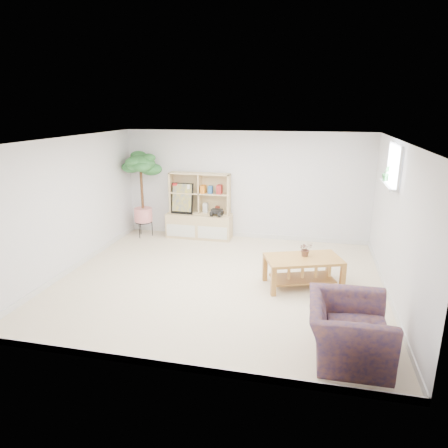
% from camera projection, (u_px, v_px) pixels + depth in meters
% --- Properties ---
extents(floor, '(5.50, 5.00, 0.01)m').
position_uv_depth(floor, '(220.00, 281.00, 6.91)').
color(floor, beige).
rests_on(floor, ground).
extents(ceiling, '(5.50, 5.00, 0.01)m').
position_uv_depth(ceiling, '(219.00, 140.00, 6.23)').
color(ceiling, white).
rests_on(ceiling, walls).
extents(walls, '(5.51, 5.01, 2.40)m').
position_uv_depth(walls, '(219.00, 214.00, 6.57)').
color(walls, silver).
rests_on(walls, floor).
extents(baseboard, '(5.50, 5.00, 0.10)m').
position_uv_depth(baseboard, '(220.00, 278.00, 6.90)').
color(baseboard, silver).
rests_on(baseboard, floor).
extents(window, '(0.10, 0.98, 0.68)m').
position_uv_depth(window, '(395.00, 165.00, 6.34)').
color(window, silver).
rests_on(window, walls).
extents(window_sill, '(0.14, 1.00, 0.04)m').
position_uv_depth(window_sill, '(388.00, 185.00, 6.44)').
color(window_sill, silver).
rests_on(window_sill, walls).
extents(storage_unit, '(1.48, 0.50, 1.48)m').
position_uv_depth(storage_unit, '(199.00, 206.00, 9.01)').
color(storage_unit, tan).
rests_on(storage_unit, floor).
extents(poster, '(0.51, 0.13, 0.70)m').
position_uv_depth(poster, '(182.00, 198.00, 9.02)').
color(poster, yellow).
rests_on(poster, storage_unit).
extents(toy_truck, '(0.37, 0.28, 0.18)m').
position_uv_depth(toy_truck, '(217.00, 212.00, 8.87)').
color(toy_truck, black).
rests_on(toy_truck, storage_unit).
extents(coffee_table, '(1.38, 1.05, 0.50)m').
position_uv_depth(coffee_table, '(303.00, 272.00, 6.65)').
color(coffee_table, '#9A5D2C').
rests_on(coffee_table, floor).
extents(table_plant, '(0.28, 0.27, 0.24)m').
position_uv_depth(table_plant, '(306.00, 249.00, 6.63)').
color(table_plant, '#196A1F').
rests_on(table_plant, coffee_table).
extents(floor_tree, '(0.92, 0.92, 1.95)m').
position_uv_depth(floor_tree, '(142.00, 195.00, 9.03)').
color(floor_tree, '#286730').
rests_on(floor_tree, floor).
extents(armchair, '(0.95, 1.09, 0.80)m').
position_uv_depth(armchair, '(349.00, 327.00, 4.71)').
color(armchair, navy).
rests_on(armchair, floor).
extents(sill_plant, '(0.15, 0.12, 0.26)m').
position_uv_depth(sill_plant, '(387.00, 173.00, 6.66)').
color(sill_plant, '#286730').
rests_on(sill_plant, window_sill).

